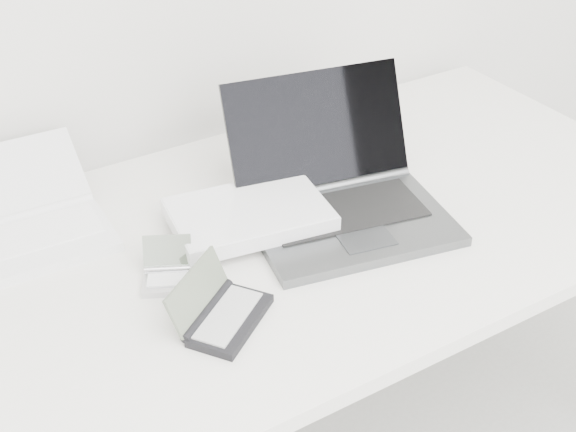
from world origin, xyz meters
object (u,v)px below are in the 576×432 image
netbook_open_white (32,223)px  desk (290,247)px  laptop_large (307,203)px  palmtop_charcoal (221,313)px

netbook_open_white → desk: bearing=-27.0°
laptop_large → palmtop_charcoal: 0.32m
desk → netbook_open_white: size_ratio=4.98×
desk → laptop_large: size_ratio=2.94×
netbook_open_white → palmtop_charcoal: (0.18, -0.40, -0.01)m
laptop_large → netbook_open_white: (-0.46, 0.23, -0.01)m
palmtop_charcoal → desk: bearing=0.1°
desk → palmtop_charcoal: bearing=-144.6°
netbook_open_white → palmtop_charcoal: 0.44m
netbook_open_white → laptop_large: bearing=-24.2°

